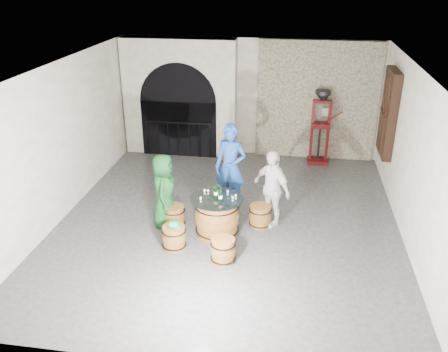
% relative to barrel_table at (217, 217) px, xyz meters
% --- Properties ---
extents(ground, '(8.00, 8.00, 0.00)m').
position_rel_barrel_table_xyz_m(ground, '(0.14, 0.57, -0.40)').
color(ground, '#2E2E30').
rests_on(ground, ground).
extents(wall_back, '(8.00, 0.00, 8.00)m').
position_rel_barrel_table_xyz_m(wall_back, '(0.14, 4.57, 1.20)').
color(wall_back, silver).
rests_on(wall_back, ground).
extents(wall_front, '(8.00, 0.00, 8.00)m').
position_rel_barrel_table_xyz_m(wall_front, '(0.14, -3.43, 1.20)').
color(wall_front, silver).
rests_on(wall_front, ground).
extents(wall_left, '(0.00, 8.00, 8.00)m').
position_rel_barrel_table_xyz_m(wall_left, '(-3.36, 0.57, 1.20)').
color(wall_left, silver).
rests_on(wall_left, ground).
extents(wall_right, '(0.00, 8.00, 8.00)m').
position_rel_barrel_table_xyz_m(wall_right, '(3.64, 0.57, 1.20)').
color(wall_right, silver).
rests_on(wall_right, ground).
extents(ceiling, '(8.00, 8.00, 0.00)m').
position_rel_barrel_table_xyz_m(ceiling, '(0.14, 0.57, 2.80)').
color(ceiling, beige).
rests_on(ceiling, wall_back).
extents(stone_facing_panel, '(3.20, 0.12, 3.18)m').
position_rel_barrel_table_xyz_m(stone_facing_panel, '(1.94, 4.51, 1.20)').
color(stone_facing_panel, gray).
rests_on(stone_facing_panel, ground).
extents(arched_opening, '(3.10, 0.60, 3.19)m').
position_rel_barrel_table_xyz_m(arched_opening, '(-1.76, 4.31, 1.18)').
color(arched_opening, silver).
rests_on(arched_opening, ground).
extents(shuttered_window, '(0.23, 1.10, 2.00)m').
position_rel_barrel_table_xyz_m(shuttered_window, '(3.52, 2.97, 1.40)').
color(shuttered_window, black).
rests_on(shuttered_window, wall_right).
extents(barrel_table, '(1.05, 1.05, 0.81)m').
position_rel_barrel_table_xyz_m(barrel_table, '(0.00, 0.00, 0.00)').
color(barrel_table, brown).
rests_on(barrel_table, ground).
extents(barrel_stool_left, '(0.46, 0.46, 0.46)m').
position_rel_barrel_table_xyz_m(barrel_stool_left, '(-0.93, 0.19, -0.17)').
color(barrel_stool_left, brown).
rests_on(barrel_stool_left, ground).
extents(barrel_stool_far, '(0.46, 0.46, 0.46)m').
position_rel_barrel_table_xyz_m(barrel_stool_far, '(0.07, 0.94, -0.17)').
color(barrel_stool_far, brown).
rests_on(barrel_stool_far, ground).
extents(barrel_stool_right, '(0.46, 0.46, 0.46)m').
position_rel_barrel_table_xyz_m(barrel_stool_right, '(0.82, 0.47, -0.17)').
color(barrel_stool_right, brown).
rests_on(barrel_stool_right, ground).
extents(barrel_stool_near_right, '(0.46, 0.46, 0.46)m').
position_rel_barrel_table_xyz_m(barrel_stool_near_right, '(0.26, -0.91, -0.17)').
color(barrel_stool_near_right, brown).
rests_on(barrel_stool_near_right, ground).
extents(barrel_stool_near_left, '(0.46, 0.46, 0.46)m').
position_rel_barrel_table_xyz_m(barrel_stool_near_left, '(-0.72, -0.61, -0.17)').
color(barrel_stool_near_left, brown).
rests_on(barrel_stool_near_left, ground).
extents(green_cap, '(0.25, 0.20, 0.11)m').
position_rel_barrel_table_xyz_m(green_cap, '(-0.72, -0.61, 0.10)').
color(green_cap, '#0D975A').
rests_on(green_cap, barrel_stool_near_left).
extents(person_green, '(0.59, 0.82, 1.55)m').
position_rel_barrel_table_xyz_m(person_green, '(-1.12, 0.23, 0.37)').
color(person_green, '#113F1A').
rests_on(person_green, ground).
extents(person_blue, '(0.79, 0.61, 1.92)m').
position_rel_barrel_table_xyz_m(person_blue, '(0.09, 1.20, 0.56)').
color(person_blue, '#1A3F94').
rests_on(person_blue, ground).
extents(person_white, '(0.97, 0.93, 1.62)m').
position_rel_barrel_table_xyz_m(person_white, '(1.02, 0.59, 0.41)').
color(person_white, silver).
rests_on(person_white, ground).
extents(wine_bottle_left, '(0.08, 0.08, 0.32)m').
position_rel_barrel_table_xyz_m(wine_bottle_left, '(-0.02, 0.01, 0.54)').
color(wine_bottle_left, black).
rests_on(wine_bottle_left, barrel_table).
extents(wine_bottle_center, '(0.08, 0.08, 0.32)m').
position_rel_barrel_table_xyz_m(wine_bottle_center, '(0.09, -0.13, 0.54)').
color(wine_bottle_center, black).
rests_on(wine_bottle_center, barrel_table).
extents(wine_bottle_right, '(0.08, 0.08, 0.32)m').
position_rel_barrel_table_xyz_m(wine_bottle_right, '(-0.03, 0.07, 0.54)').
color(wine_bottle_right, black).
rests_on(wine_bottle_right, barrel_table).
extents(tasting_glass_a, '(0.05, 0.05, 0.10)m').
position_rel_barrel_table_xyz_m(tasting_glass_a, '(-0.28, -0.19, 0.46)').
color(tasting_glass_a, '#B57B23').
rests_on(tasting_glass_a, barrel_table).
extents(tasting_glass_b, '(0.05, 0.05, 0.10)m').
position_rel_barrel_table_xyz_m(tasting_glass_b, '(0.37, 0.03, 0.46)').
color(tasting_glass_b, '#B57B23').
rests_on(tasting_glass_b, barrel_table).
extents(tasting_glass_c, '(0.05, 0.05, 0.10)m').
position_rel_barrel_table_xyz_m(tasting_glass_c, '(-0.20, 0.16, 0.46)').
color(tasting_glass_c, '#B57B23').
rests_on(tasting_glass_c, barrel_table).
extents(tasting_glass_d, '(0.05, 0.05, 0.10)m').
position_rel_barrel_table_xyz_m(tasting_glass_d, '(0.19, 0.18, 0.46)').
color(tasting_glass_d, '#B57B23').
rests_on(tasting_glass_d, barrel_table).
extents(tasting_glass_e, '(0.05, 0.05, 0.10)m').
position_rel_barrel_table_xyz_m(tasting_glass_e, '(0.32, -0.07, 0.46)').
color(tasting_glass_e, '#B57B23').
rests_on(tasting_glass_e, barrel_table).
extents(tasting_glass_f, '(0.05, 0.05, 0.10)m').
position_rel_barrel_table_xyz_m(tasting_glass_f, '(-0.27, 0.15, 0.46)').
color(tasting_glass_f, '#B57B23').
rests_on(tasting_glass_f, barrel_table).
extents(side_barrel, '(0.45, 0.45, 0.60)m').
position_rel_barrel_table_xyz_m(side_barrel, '(-0.31, 3.72, -0.10)').
color(side_barrel, brown).
rests_on(side_barrel, ground).
extents(corking_press, '(0.82, 0.45, 2.00)m').
position_rel_barrel_table_xyz_m(corking_press, '(2.08, 4.11, 0.76)').
color(corking_press, '#530D0E').
rests_on(corking_press, ground).
extents(control_box, '(0.18, 0.10, 0.22)m').
position_rel_barrel_table_xyz_m(control_box, '(2.19, 4.43, 0.95)').
color(control_box, silver).
rests_on(control_box, wall_back).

